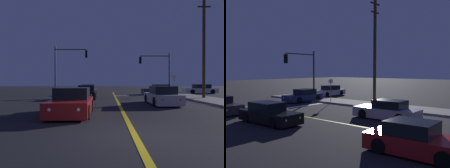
{
  "view_description": "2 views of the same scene",
  "coord_description": "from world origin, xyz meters",
  "views": [
    {
      "loc": [
        -0.81,
        -5.89,
        1.6
      ],
      "look_at": [
        -0.32,
        17.65,
        1.42
      ],
      "focal_mm": 32.06,
      "sensor_mm": 36.0,
      "label": 1
    },
    {
      "loc": [
        -12.23,
        -0.03,
        3.39
      ],
      "look_at": [
        0.16,
        10.56,
        2.49
      ],
      "focal_mm": 40.53,
      "sensor_mm": 36.0,
      "label": 2
    }
  ],
  "objects": [
    {
      "name": "car_parked_curb_white",
      "position": [
        12.47,
        22.56,
        0.58
      ],
      "size": [
        4.66,
        1.99,
        1.34
      ],
      "rotation": [
        0.0,
        0.0,
        1.58
      ],
      "color": "silver",
      "rests_on": "ground"
    },
    {
      "name": "lane_line_center",
      "position": [
        0.0,
        9.68,
        0.01
      ],
      "size": [
        0.2,
        32.93,
        0.01
      ],
      "primitive_type": "cube",
      "color": "gold",
      "rests_on": "ground"
    },
    {
      "name": "traffic_signal_near_right",
      "position": [
        5.78,
        20.17,
        3.66
      ],
      "size": [
        4.05,
        0.28,
        5.46
      ],
      "rotation": [
        0.0,
        0.0,
        3.14
      ],
      "color": "#38383D",
      "rests_on": "ground"
    },
    {
      "name": "lane_line_edge_right",
      "position": [
        6.21,
        9.68,
        0.01
      ],
      "size": [
        0.16,
        32.93,
        0.01
      ],
      "primitive_type": "cube",
      "color": "white",
      "rests_on": "ground"
    },
    {
      "name": "car_side_waiting_red",
      "position": [
        -2.59,
        4.08,
        0.58
      ],
      "size": [
        2.02,
        4.18,
        1.34
      ],
      "rotation": [
        0.0,
        0.0,
        3.16
      ],
      "color": "maroon",
      "rests_on": "ground"
    },
    {
      "name": "street_sign_corner",
      "position": [
        6.96,
        17.37,
        1.67
      ],
      "size": [
        0.56,
        0.09,
        2.49
      ],
      "color": "slate",
      "rests_on": "ground"
    },
    {
      "name": "car_distant_tail_navy",
      "position": [
        6.01,
        20.47,
        0.58
      ],
      "size": [
        4.5,
        2.03,
        1.34
      ],
      "rotation": [
        0.0,
        0.0,
        1.6
      ],
      "color": "navy",
      "rests_on": "ground"
    },
    {
      "name": "utility_pole_right",
      "position": [
        8.36,
        12.98,
        5.29
      ],
      "size": [
        1.46,
        0.29,
        10.22
      ],
      "color": "#42301E",
      "rests_on": "ground"
    },
    {
      "name": "car_following_oncoming_black",
      "position": [
        -2.9,
        13.77,
        0.58
      ],
      "size": [
        1.97,
        4.58,
        1.34
      ],
      "rotation": [
        0.0,
        0.0,
        3.18
      ],
      "color": "black",
      "rests_on": "ground"
    },
    {
      "name": "car_mid_block_silver",
      "position": [
        3.14,
        8.65,
        0.58
      ],
      "size": [
        1.91,
        4.58,
        1.34
      ],
      "rotation": [
        0.0,
        0.0,
        0.01
      ],
      "color": "#B2B5BA",
      "rests_on": "ground"
    },
    {
      "name": "sidewalk_right",
      "position": [
        8.06,
        9.68,
        0.07
      ],
      "size": [
        3.2,
        34.86,
        0.15
      ],
      "primitive_type": "cube",
      "color": "gray",
      "rests_on": "ground"
    },
    {
      "name": "stop_bar",
      "position": [
        3.23,
        17.87,
        0.01
      ],
      "size": [
        6.46,
        0.5,
        0.01
      ],
      "primitive_type": "cube",
      "color": "white",
      "rests_on": "ground"
    }
  ]
}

